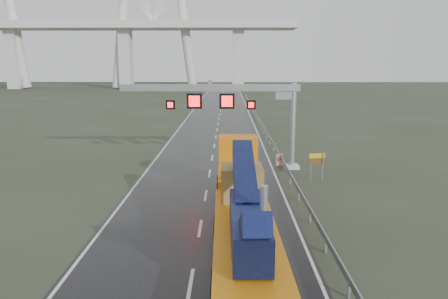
{
  "coord_description": "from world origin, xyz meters",
  "views": [
    {
      "loc": [
        1.51,
        -18.22,
        8.72
      ],
      "look_at": [
        1.23,
        9.9,
        3.2
      ],
      "focal_mm": 35.0,
      "sensor_mm": 36.0,
      "label": 1
    }
  ],
  "objects_px": {
    "sign_gantry": "(236,102)",
    "exit_sign_pair": "(317,161)",
    "heavy_haul_truck": "(243,196)",
    "striped_barrier": "(280,160)"
  },
  "relations": [
    {
      "from": "striped_barrier",
      "to": "sign_gantry",
      "type": "bearing_deg",
      "value": 175.86
    },
    {
      "from": "sign_gantry",
      "to": "heavy_haul_truck",
      "type": "height_order",
      "value": "sign_gantry"
    },
    {
      "from": "sign_gantry",
      "to": "exit_sign_pair",
      "type": "bearing_deg",
      "value": -33.2
    },
    {
      "from": "sign_gantry",
      "to": "exit_sign_pair",
      "type": "distance_m",
      "value": 8.38
    },
    {
      "from": "sign_gantry",
      "to": "exit_sign_pair",
      "type": "relative_size",
      "value": 6.93
    },
    {
      "from": "sign_gantry",
      "to": "heavy_haul_truck",
      "type": "bearing_deg",
      "value": -89.28
    },
    {
      "from": "sign_gantry",
      "to": "heavy_haul_truck",
      "type": "distance_m",
      "value": 14.4
    },
    {
      "from": "sign_gantry",
      "to": "striped_barrier",
      "type": "bearing_deg",
      "value": 14.23
    },
    {
      "from": "exit_sign_pair",
      "to": "heavy_haul_truck",
      "type": "bearing_deg",
      "value": -132.25
    },
    {
      "from": "heavy_haul_truck",
      "to": "striped_barrier",
      "type": "relative_size",
      "value": 19.56
    }
  ]
}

